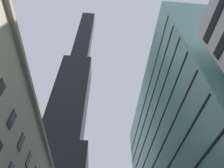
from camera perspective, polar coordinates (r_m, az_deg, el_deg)
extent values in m
cube|color=#9E937A|center=(37.91, -20.11, -11.20)|extent=(0.70, 57.39, 0.60)
cube|color=black|center=(27.06, -27.27, -9.18)|extent=(0.14, 1.40, 2.20)
cube|color=black|center=(30.91, -25.02, -15.10)|extent=(0.14, 1.40, 2.20)
cube|color=black|center=(35.06, -23.20, -19.65)|extent=(0.14, 1.40, 2.20)
cube|color=black|center=(117.92, -12.02, -5.03)|extent=(19.00, 19.00, 68.17)
cube|color=black|center=(178.74, -8.08, 13.07)|extent=(12.22, 12.22, 85.21)
cylinder|color=silver|center=(228.15, -7.19, 19.64)|extent=(1.20, 1.20, 23.96)
cylinder|color=silver|center=(227.76, -5.89, 19.60)|extent=(1.20, 1.20, 23.96)
cube|color=slate|center=(46.39, 24.02, -19.56)|extent=(18.93, 47.75, 42.62)
cube|color=black|center=(42.43, 12.20, -21.94)|extent=(0.12, 46.75, 0.24)
cube|color=black|center=(44.30, 11.35, -17.34)|extent=(0.12, 46.75, 0.24)
cube|color=black|center=(46.45, 10.60, -13.14)|extent=(0.12, 46.75, 0.24)
cube|color=black|center=(48.83, 9.94, -9.32)|extent=(0.12, 46.75, 0.24)
cube|color=black|center=(51.41, 9.36, -5.88)|extent=(0.12, 46.75, 0.24)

